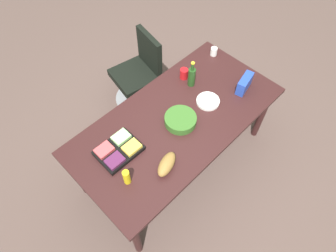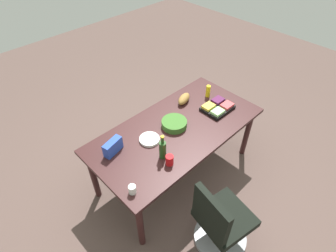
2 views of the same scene
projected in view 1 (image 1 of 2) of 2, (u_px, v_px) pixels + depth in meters
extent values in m
plane|color=brown|center=(175.00, 160.00, 3.39)|extent=(10.00, 10.00, 0.00)
cube|color=#351918|center=(177.00, 120.00, 2.76)|extent=(2.03, 1.01, 0.04)
cylinder|color=#351918|center=(205.00, 76.00, 3.62)|extent=(0.07, 0.07, 0.75)
cylinder|color=#351918|center=(78.00, 175.00, 2.88)|extent=(0.07, 0.07, 0.75)
cylinder|color=#351918|center=(262.00, 115.00, 3.29)|extent=(0.07, 0.07, 0.75)
cylinder|color=#351918|center=(136.00, 238.00, 2.54)|extent=(0.07, 0.07, 0.75)
cylinder|color=gray|center=(138.00, 98.00, 3.88)|extent=(0.56, 0.56, 0.05)
cylinder|color=gray|center=(136.00, 87.00, 3.70)|extent=(0.06, 0.06, 0.38)
cube|color=black|center=(135.00, 76.00, 3.55)|extent=(0.56, 0.56, 0.09)
cube|color=black|center=(149.00, 51.00, 3.40)|extent=(0.14, 0.44, 0.45)
cylinder|color=#376825|center=(180.00, 120.00, 2.69)|extent=(0.36, 0.36, 0.07)
cube|color=#2647B4|center=(245.00, 84.00, 2.89)|extent=(0.23, 0.13, 0.15)
cylinder|color=red|center=(184.00, 74.00, 2.99)|extent=(0.09, 0.09, 0.11)
cube|color=black|center=(119.00, 151.00, 2.53)|extent=(0.36, 0.28, 0.04)
cube|color=#A5E38D|center=(121.00, 137.00, 2.56)|extent=(0.15, 0.11, 0.03)
cube|color=#D64B4F|center=(104.00, 150.00, 2.49)|extent=(0.15, 0.11, 0.03)
cube|color=yellow|center=(132.00, 147.00, 2.51)|extent=(0.15, 0.11, 0.03)
cube|color=#562149|center=(115.00, 161.00, 2.43)|extent=(0.15, 0.11, 0.03)
cylinder|color=white|center=(214.00, 51.00, 3.19)|extent=(0.09, 0.09, 0.09)
cylinder|color=white|center=(208.00, 101.00, 2.84)|extent=(0.26, 0.26, 0.03)
cylinder|color=#21451A|center=(192.00, 77.00, 2.90)|extent=(0.09, 0.09, 0.20)
cylinder|color=#21451A|center=(193.00, 67.00, 2.79)|extent=(0.04, 0.04, 0.08)
cylinder|color=gold|center=(193.00, 63.00, 2.75)|extent=(0.05, 0.05, 0.01)
ellipsoid|color=olive|center=(167.00, 164.00, 2.42)|extent=(0.26, 0.18, 0.10)
cylinder|color=yellow|center=(127.00, 177.00, 2.32)|extent=(0.06, 0.06, 0.16)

